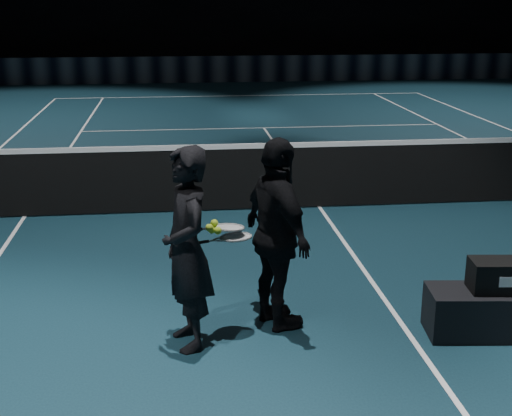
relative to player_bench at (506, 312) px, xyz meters
The scene contains 12 objects.
floor 4.19m from the player_bench, 101.78° to the left, with size 36.00×36.00×0.00m, color #0D232F.
court_lines 4.19m from the player_bench, 101.78° to the left, with size 10.98×23.78×0.01m, color white, non-canonical shape.
net_mesh 4.19m from the player_bench, 101.78° to the left, with size 12.80×0.02×0.86m, color black.
net_tape 4.25m from the player_bench, 101.78° to the left, with size 12.80×0.03×0.07m, color white.
sponsor_backdrop 19.62m from the player_bench, 92.50° to the left, with size 22.00×0.15×0.90m, color black.
player_bench is the anchor object (origin of this frame).
racket_bag 0.35m from the player_bench, ahead, with size 0.70×0.30×0.28m, color black.
player_a 2.89m from the player_bench, behind, with size 0.64×0.42×1.75m, color black.
player_b 2.15m from the player_bench, 168.68° to the left, with size 1.02×0.43×1.75m, color black.
racket_lower 2.50m from the player_bench, behind, with size 0.68×0.22×0.03m, color black, non-canonical shape.
racket_upper 2.58m from the player_bench, behind, with size 0.68×0.22×0.03m, color black, non-canonical shape.
tennis_balls 2.70m from the player_bench, behind, with size 0.12×0.10×0.12m, color #A4D12C, non-canonical shape.
Camera 1 is at (-2.02, -9.61, 2.91)m, focal length 50.00 mm.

